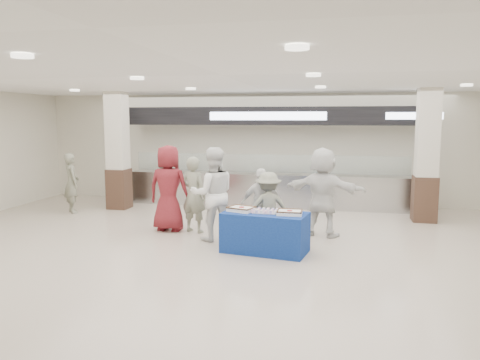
% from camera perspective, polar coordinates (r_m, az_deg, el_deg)
% --- Properties ---
extents(ground, '(14.00, 14.00, 0.00)m').
position_cam_1_polar(ground, '(8.27, -2.12, -10.00)').
color(ground, beige).
rests_on(ground, ground).
extents(serving_line, '(8.70, 0.85, 2.80)m').
position_cam_1_polar(serving_line, '(13.25, 3.50, 1.76)').
color(serving_line, '#AEB1B5').
rests_on(serving_line, ground).
extents(column_left, '(0.55, 0.55, 3.20)m').
position_cam_1_polar(column_left, '(13.28, -14.66, 3.15)').
color(column_left, '#362218').
rests_on(column_left, ground).
extents(column_right, '(0.55, 0.55, 3.20)m').
position_cam_1_polar(column_right, '(12.07, 21.78, 2.44)').
color(column_right, '#362218').
rests_on(column_right, ground).
extents(display_table, '(1.66, 1.02, 0.75)m').
position_cam_1_polar(display_table, '(8.80, 3.07, -6.39)').
color(display_table, navy).
rests_on(display_table, ground).
extents(sheet_cake_left, '(0.56, 0.50, 0.10)m').
position_cam_1_polar(sheet_cake_left, '(8.83, 0.18, -3.51)').
color(sheet_cake_left, white).
rests_on(sheet_cake_left, display_table).
extents(sheet_cake_right, '(0.46, 0.36, 0.09)m').
position_cam_1_polar(sheet_cake_right, '(8.57, 6.07, -3.91)').
color(sheet_cake_right, white).
rests_on(sheet_cake_right, display_table).
extents(cupcake_tray, '(0.44, 0.33, 0.07)m').
position_cam_1_polar(cupcake_tray, '(8.70, 3.06, -3.79)').
color(cupcake_tray, silver).
rests_on(cupcake_tray, display_table).
extents(civilian_maroon, '(0.96, 0.65, 1.91)m').
position_cam_1_polar(civilian_maroon, '(10.46, -8.69, -0.99)').
color(civilian_maroon, maroon).
rests_on(civilian_maroon, ground).
extents(soldier_a, '(0.70, 0.57, 1.67)m').
position_cam_1_polar(soldier_a, '(10.26, -5.64, -1.78)').
color(soldier_a, slate).
rests_on(soldier_a, ground).
extents(chef_tall, '(1.14, 1.03, 1.91)m').
position_cam_1_polar(chef_tall, '(9.56, -3.32, -1.72)').
color(chef_tall, white).
rests_on(chef_tall, ground).
extents(chef_short, '(0.93, 0.58, 1.48)m').
position_cam_1_polar(chef_short, '(9.60, 2.67, -2.96)').
color(chef_short, white).
rests_on(chef_short, ground).
extents(soldier_b, '(1.05, 0.80, 1.43)m').
position_cam_1_polar(soldier_b, '(9.40, 3.45, -3.37)').
color(soldier_b, slate).
rests_on(soldier_b, ground).
extents(civilian_white, '(1.84, 1.04, 1.89)m').
position_cam_1_polar(civilian_white, '(10.02, 10.06, -1.45)').
color(civilian_white, white).
rests_on(civilian_white, ground).
extents(soldier_bg, '(0.68, 0.67, 1.58)m').
position_cam_1_polar(soldier_bg, '(13.15, -19.84, -0.34)').
color(soldier_bg, slate).
rests_on(soldier_bg, ground).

